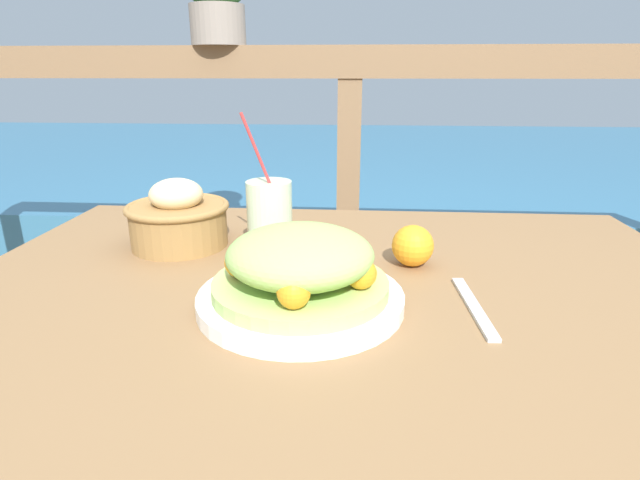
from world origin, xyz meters
name	(u,v)px	position (x,y,z in m)	size (l,w,h in m)	color
patio_table	(336,348)	(0.00, 0.00, 0.67)	(1.16, 0.85, 0.77)	olive
railing_fence	(349,148)	(0.00, 0.86, 0.85)	(2.80, 0.08, 1.14)	brown
sea_backdrop	(353,179)	(0.00, 3.36, 0.23)	(12.00, 4.00, 0.46)	teal
salad_plate	(300,274)	(-0.05, -0.06, 0.82)	(0.27, 0.27, 0.11)	white
drink_glass	(270,219)	(-0.12, 0.13, 0.84)	(0.08, 0.08, 0.24)	beige
bread_basket	(178,218)	(-0.29, 0.16, 0.82)	(0.18, 0.18, 0.12)	olive
knife	(474,306)	(0.18, -0.05, 0.77)	(0.03, 0.18, 0.00)	silver
orange_near_basket	(413,246)	(0.12, 0.10, 0.81)	(0.07, 0.07, 0.07)	orange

